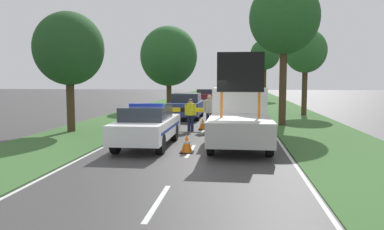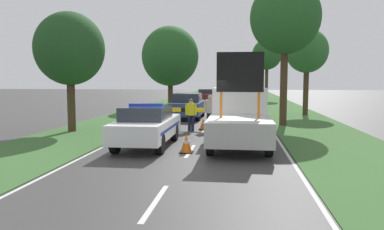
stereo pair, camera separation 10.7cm
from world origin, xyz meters
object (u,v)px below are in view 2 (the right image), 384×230
traffic_cone_behind_barrier (186,143)px  roadside_tree_near_left (307,51)px  police_officer (191,112)px  traffic_cone_centre_front (203,124)px  road_barrier (204,111)px  queued_car_suv_grey (237,101)px  roadside_tree_mid_right (170,56)px  work_truck (239,117)px  queued_car_hatch_blue (188,106)px  queued_car_sedan_silver (238,97)px  roadside_tree_mid_left (70,49)px  queued_car_wagon_maroon (207,95)px  police_car (147,125)px  roadside_tree_far_left (285,18)px  traffic_cone_lane_edge (248,122)px  traffic_cone_near_truck (165,125)px  traffic_cone_near_police (256,120)px  pedestrian_civilian (210,110)px  roadside_tree_near_right (267,55)px

traffic_cone_behind_barrier → roadside_tree_near_left: 16.18m
police_officer → traffic_cone_centre_front: police_officer is taller
road_barrier → queued_car_suv_grey: bearing=74.3°
police_officer → queued_car_suv_grey: 12.15m
traffic_cone_behind_barrier → roadside_tree_mid_right: 19.83m
work_truck → queued_car_hatch_blue: work_truck is taller
queued_car_sedan_silver → roadside_tree_mid_left: (-7.92, -19.52, 3.18)m
queued_car_suv_grey → queued_car_sedan_silver: bearing=-90.4°
work_truck → queued_car_sedan_silver: (-0.11, 22.06, -0.29)m
traffic_cone_centre_front → queued_car_wagon_maroon: bearing=94.4°
queued_car_hatch_blue → queued_car_wagon_maroon: (-0.32, 18.29, -0.09)m
police_car → roadside_tree_far_left: roadside_tree_far_left is taller
traffic_cone_lane_edge → queued_car_sedan_silver: bearing=91.9°
work_truck → road_barrier: work_truck is taller
queued_car_suv_grey → roadside_tree_mid_left: 15.41m
work_truck → queued_car_hatch_blue: size_ratio=1.21×
traffic_cone_near_truck → queued_car_sedan_silver: bearing=79.8°
road_barrier → traffic_cone_behind_barrier: (-0.06, -6.11, -0.59)m
traffic_cone_behind_barrier → queued_car_hatch_blue: size_ratio=0.14×
police_car → traffic_cone_centre_front: size_ratio=7.96×
traffic_cone_near_police → queued_car_wagon_maroon: 22.47m
roadside_tree_mid_right → queued_car_wagon_maroon: bearing=78.1°
traffic_cone_lane_edge → roadside_tree_near_left: 9.59m
pedestrian_civilian → queued_car_suv_grey: size_ratio=0.38×
work_truck → traffic_cone_centre_front: 4.60m
police_car → traffic_cone_near_truck: bearing=85.8°
traffic_cone_centre_front → roadside_tree_near_left: (6.41, 8.20, 4.16)m
queued_car_hatch_blue → pedestrian_civilian: bearing=108.6°
traffic_cone_centre_front → roadside_tree_near_left: 11.22m
queued_car_hatch_blue → roadside_tree_far_left: (5.69, -3.08, 4.96)m
queued_car_hatch_blue → roadside_tree_near_right: roadside_tree_near_right is taller
traffic_cone_behind_barrier → queued_car_wagon_maroon: (-1.81, 29.55, 0.42)m
traffic_cone_centre_front → queued_car_wagon_maroon: 23.56m
roadside_tree_near_right → pedestrian_civilian: bearing=-99.6°
traffic_cone_centre_front → queued_car_hatch_blue: size_ratio=0.13×
traffic_cone_behind_barrier → queued_car_suv_grey: size_ratio=0.14×
work_truck → traffic_cone_behind_barrier: work_truck is taller
traffic_cone_centre_front → queued_car_sedan_silver: 17.99m
roadside_tree_near_right → roadside_tree_near_left: bearing=-86.0°
traffic_cone_near_truck → roadside_tree_near_right: (6.81, 28.58, 5.14)m
road_barrier → roadside_tree_near_right: roadside_tree_near_right is taller
traffic_cone_behind_barrier → roadside_tree_near_right: 34.25m
traffic_cone_near_truck → police_car: bearing=-88.5°
road_barrier → roadside_tree_near_right: bearing=72.0°
queued_car_wagon_maroon → work_truck: bearing=97.5°
roadside_tree_mid_left → queued_car_sedan_silver: bearing=67.9°
roadside_tree_mid_left → roadside_tree_mid_right: size_ratio=0.81×
work_truck → pedestrian_civilian: 4.05m
queued_car_hatch_blue → roadside_tree_far_left: 8.15m
traffic_cone_lane_edge → roadside_tree_mid_left: bearing=-165.4°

